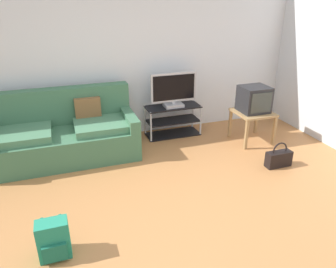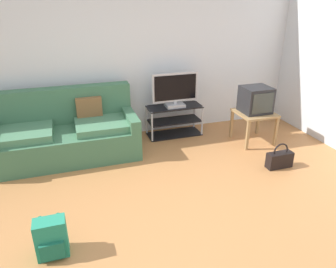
% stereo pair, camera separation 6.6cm
% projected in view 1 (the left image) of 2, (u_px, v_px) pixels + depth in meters
% --- Properties ---
extents(ground_plane, '(9.00, 9.80, 0.02)m').
position_uv_depth(ground_plane, '(161.00, 228.00, 3.19)').
color(ground_plane, '#B27542').
extents(wall_back, '(9.00, 0.10, 2.70)m').
position_uv_depth(wall_back, '(109.00, 51.00, 4.76)').
color(wall_back, silver).
rests_on(wall_back, ground_plane).
extents(couch, '(1.97, 0.88, 0.92)m').
position_uv_depth(couch, '(64.00, 135.00, 4.46)').
color(couch, '#3D6B4C').
rests_on(couch, ground_plane).
extents(tv_stand, '(0.87, 0.37, 0.49)m').
position_uv_depth(tv_stand, '(173.00, 121.00, 5.19)').
color(tv_stand, black).
rests_on(tv_stand, ground_plane).
extents(flat_tv, '(0.73, 0.22, 0.54)m').
position_uv_depth(flat_tv, '(173.00, 90.00, 4.96)').
color(flat_tv, '#B2B2B7').
rests_on(flat_tv, tv_stand).
extents(side_table, '(0.54, 0.54, 0.48)m').
position_uv_depth(side_table, '(253.00, 116.00, 4.91)').
color(side_table, '#9E7A4C').
rests_on(side_table, ground_plane).
extents(crt_tv, '(0.41, 0.39, 0.39)m').
position_uv_depth(crt_tv, '(254.00, 99.00, 4.81)').
color(crt_tv, '#232326').
rests_on(crt_tv, side_table).
extents(backpack, '(0.27, 0.23, 0.37)m').
position_uv_depth(backpack, '(54.00, 240.00, 2.77)').
color(backpack, '#238466').
rests_on(backpack, ground_plane).
extents(handbag, '(0.35, 0.13, 0.35)m').
position_uv_depth(handbag, '(279.00, 158.00, 4.27)').
color(handbag, black).
rests_on(handbag, ground_plane).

